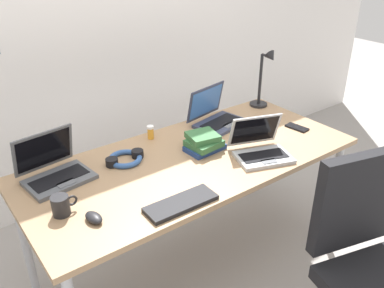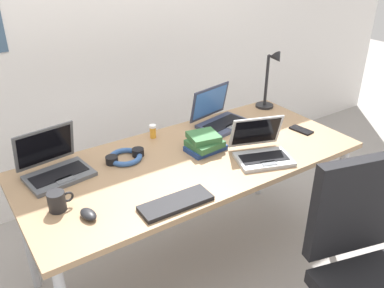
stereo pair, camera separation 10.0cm
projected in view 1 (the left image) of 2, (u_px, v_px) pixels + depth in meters
ground_plane at (192, 262)px, 2.52m from camera, size 12.00×12.00×0.00m
wall_back at (92, 17)px, 2.69m from camera, size 6.00×0.13×2.60m
desk at (192, 167)px, 2.20m from camera, size 1.80×0.80×0.74m
desk_lamp at (264, 79)px, 2.70m from camera, size 0.12×0.18×0.40m
laptop_near_mouse at (261, 149)px, 2.17m from camera, size 0.35×0.34×0.21m
laptop_back_right at (216, 117)px, 2.53m from camera, size 0.35×0.31×0.23m
laptop_mid_desk at (55, 170)px, 1.97m from camera, size 0.33×0.29×0.23m
external_keyboard at (181, 203)px, 1.79m from camera, size 0.33×0.13×0.02m
computer_mouse at (94, 218)px, 1.69m from camera, size 0.07×0.10×0.03m
cell_phone at (297, 128)px, 2.49m from camera, size 0.08×0.14×0.01m
headphones at (125, 159)px, 2.13m from camera, size 0.21×0.18×0.04m
pill_bottle at (151, 132)px, 2.35m from camera, size 0.04×0.04×0.08m
book_stack at (204, 143)px, 2.23m from camera, size 0.21×0.18×0.09m
coffee_mug at (61, 205)px, 1.72m from camera, size 0.11×0.08×0.09m
office_chair at (368, 282)px, 1.85m from camera, size 0.54×0.59×0.97m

